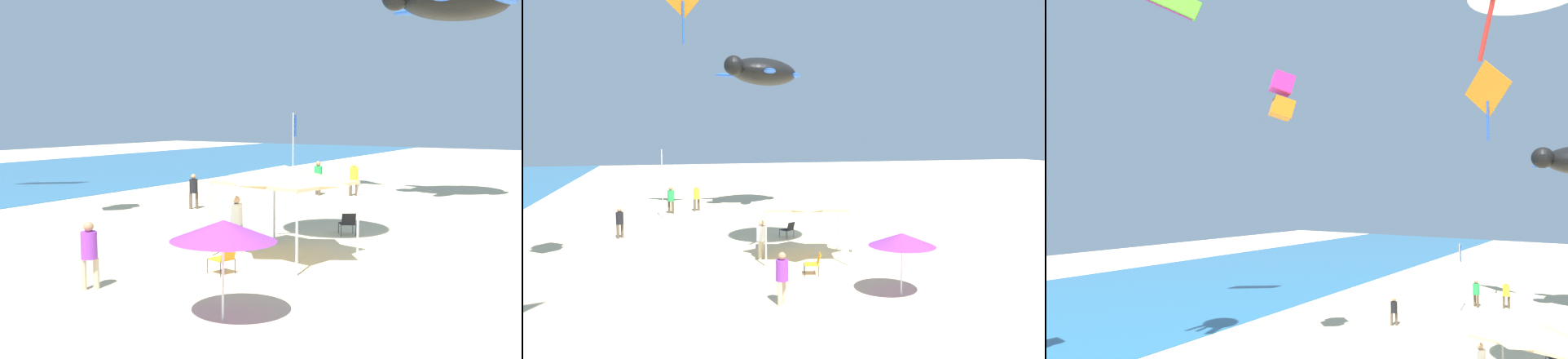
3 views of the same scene
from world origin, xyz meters
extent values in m
cube|color=beige|center=(0.00, 0.00, -0.05)|extent=(120.00, 120.00, 0.10)
cylinder|color=#B7B7BC|center=(-4.59, 2.51, 1.10)|extent=(0.07, 0.07, 2.20)
cylinder|color=#B7B7BC|center=(-1.84, 1.94, 1.10)|extent=(0.07, 0.07, 2.20)
cylinder|color=#B7B7BC|center=(-3.91, 5.77, 1.10)|extent=(0.07, 0.07, 2.20)
cylinder|color=#B7B7BC|center=(-1.16, 5.20, 1.10)|extent=(0.07, 0.07, 2.20)
cube|color=#D1B784|center=(-2.88, 3.85, 2.25)|extent=(3.51, 3.92, 0.10)
pyramid|color=#D1B784|center=(-2.88, 3.85, 2.52)|extent=(3.44, 3.84, 0.45)
cylinder|color=silver|center=(-8.45, 2.14, 1.04)|extent=(0.09, 0.06, 2.08)
cone|color=purple|center=(-8.43, 2.14, 1.88)|extent=(2.22, 2.21, 0.48)
cylinder|color=black|center=(1.56, 3.52, 0.20)|extent=(0.02, 0.02, 0.40)
cylinder|color=black|center=(1.27, 3.95, 0.20)|extent=(0.02, 0.02, 0.40)
cylinder|color=black|center=(1.13, 3.23, 0.20)|extent=(0.02, 0.02, 0.40)
cylinder|color=black|center=(0.84, 3.66, 0.20)|extent=(0.02, 0.02, 0.40)
cube|color=black|center=(1.20, 3.59, 0.40)|extent=(0.72, 0.72, 0.03)
cube|color=black|center=(0.96, 3.43, 0.61)|extent=(0.39, 0.48, 0.41)
cylinder|color=black|center=(-5.13, 4.53, 0.20)|extent=(0.02, 0.02, 0.40)
cylinder|color=black|center=(-5.63, 4.64, 0.20)|extent=(0.02, 0.02, 0.40)
cylinder|color=black|center=(-5.24, 4.02, 0.20)|extent=(0.02, 0.02, 0.40)
cylinder|color=black|center=(-5.75, 4.14, 0.20)|extent=(0.02, 0.02, 0.40)
cube|color=orange|center=(-5.44, 4.33, 0.40)|extent=(0.62, 0.62, 0.03)
cube|color=orange|center=(-5.50, 4.05, 0.61)|extent=(0.51, 0.24, 0.41)
cube|color=white|center=(-2.59, 1.22, 0.18)|extent=(0.55, 0.69, 0.36)
cube|color=white|center=(-2.59, 1.22, 0.38)|extent=(0.57, 0.71, 0.04)
cylinder|color=silver|center=(8.46, 9.73, 2.17)|extent=(0.06, 0.06, 4.33)
cube|color=blue|center=(8.64, 9.73, 3.68)|extent=(0.30, 0.02, 1.10)
cylinder|color=#C6B28C|center=(-8.20, 6.10, 0.38)|extent=(0.15, 0.15, 0.76)
cylinder|color=#C6B28C|center=(-8.43, 6.29, 0.38)|extent=(0.15, 0.15, 0.76)
cylinder|color=purple|center=(-8.31, 6.20, 1.09)|extent=(0.40, 0.40, 0.66)
sphere|color=#A87A56|center=(-8.31, 6.20, 1.55)|extent=(0.25, 0.25, 0.25)
cylinder|color=brown|center=(10.18, 9.08, 0.41)|extent=(0.16, 0.16, 0.83)
cylinder|color=brown|center=(10.39, 9.33, 0.41)|extent=(0.16, 0.16, 0.83)
cylinder|color=green|center=(10.28, 9.21, 1.18)|extent=(0.43, 0.43, 0.72)
sphere|color=#A87A56|center=(10.28, 9.21, 1.68)|extent=(0.27, 0.27, 0.27)
cylinder|color=brown|center=(11.03, 7.32, 0.41)|extent=(0.16, 0.16, 0.82)
cylinder|color=brown|center=(10.88, 7.61, 0.41)|extent=(0.16, 0.16, 0.82)
cylinder|color=yellow|center=(10.95, 7.46, 1.18)|extent=(0.43, 0.43, 0.71)
sphere|color=beige|center=(10.95, 7.46, 1.67)|extent=(0.27, 0.27, 0.27)
cylinder|color=#C6B28C|center=(-2.80, 5.79, 0.38)|extent=(0.15, 0.15, 0.77)
cylinder|color=#C6B28C|center=(-2.54, 5.64, 0.38)|extent=(0.15, 0.15, 0.77)
cylinder|color=white|center=(-2.67, 5.71, 1.10)|extent=(0.40, 0.40, 0.67)
sphere|color=tan|center=(-2.67, 5.71, 1.56)|extent=(0.25, 0.25, 0.25)
cylinder|color=brown|center=(3.18, 11.81, 0.36)|extent=(0.14, 0.14, 0.72)
cylinder|color=brown|center=(2.98, 12.00, 0.36)|extent=(0.14, 0.14, 0.72)
cylinder|color=black|center=(3.08, 11.90, 1.04)|extent=(0.38, 0.38, 0.63)
sphere|color=#A87A56|center=(3.08, 11.90, 1.47)|extent=(0.24, 0.24, 0.24)
ellipsoid|color=black|center=(11.42, 2.64, 9.60)|extent=(6.48, 6.70, 2.27)
sphere|color=black|center=(9.72, 4.99, 9.75)|extent=(1.30, 1.30, 1.30)
ellipsoid|color=blue|center=(9.04, 2.71, 9.39)|extent=(2.16, 1.28, 0.29)
ellipsoid|color=blue|center=(12.09, 4.92, 9.39)|extent=(0.96, 2.08, 0.29)
ellipsoid|color=blue|center=(11.27, 0.39, 9.39)|extent=(2.16, 1.28, 0.29)
ellipsoid|color=blue|center=(13.61, 2.09, 9.39)|extent=(0.96, 2.08, 0.29)
cylinder|color=blue|center=(9.87, 8.19, 12.36)|extent=(0.13, 0.13, 2.66)
camera|label=1|loc=(-18.30, -4.83, 4.20)|focal=41.52mm
camera|label=2|loc=(-22.93, 9.82, 5.42)|focal=33.84mm
camera|label=3|loc=(-20.91, 1.06, 7.32)|focal=30.75mm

